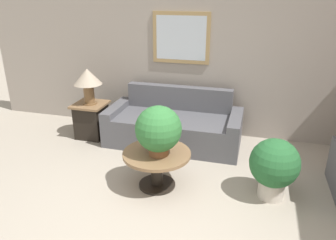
% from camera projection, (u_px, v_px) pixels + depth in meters
% --- Properties ---
extents(ground_plane, '(20.00, 20.00, 0.00)m').
position_uv_depth(ground_plane, '(155.00, 232.00, 3.36)').
color(ground_plane, gray).
extents(wall_back, '(7.90, 0.09, 2.60)m').
position_uv_depth(wall_back, '(204.00, 57.00, 5.30)').
color(wall_back, gray).
rests_on(wall_back, ground_plane).
extents(couch_main, '(2.10, 0.93, 0.85)m').
position_uv_depth(couch_main, '(174.00, 126.00, 5.24)').
color(couch_main, '#4C4C51').
rests_on(couch_main, ground_plane).
extents(coffee_table, '(0.84, 0.84, 0.47)m').
position_uv_depth(coffee_table, '(157.00, 162.00, 4.04)').
color(coffee_table, black).
rests_on(coffee_table, ground_plane).
extents(side_table, '(0.52, 0.52, 0.58)m').
position_uv_depth(side_table, '(91.00, 120.00, 5.46)').
color(side_table, black).
rests_on(side_table, ground_plane).
extents(table_lamp, '(0.45, 0.45, 0.58)m').
position_uv_depth(table_lamp, '(88.00, 79.00, 5.20)').
color(table_lamp, brown).
rests_on(table_lamp, side_table).
extents(potted_plant_on_table, '(0.55, 0.55, 0.61)m').
position_uv_depth(potted_plant_on_table, '(158.00, 130.00, 3.83)').
color(potted_plant_on_table, brown).
rests_on(potted_plant_on_table, coffee_table).
extents(potted_plant_floor, '(0.58, 0.58, 0.75)m').
position_uv_depth(potted_plant_floor, '(274.00, 166.00, 3.79)').
color(potted_plant_floor, beige).
rests_on(potted_plant_floor, ground_plane).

